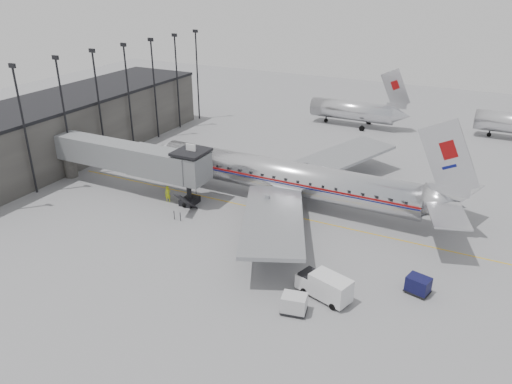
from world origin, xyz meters
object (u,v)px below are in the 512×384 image
service_van (324,285)px  ramp_worker (168,194)px  airliner (290,178)px  baggage_cart_navy (418,285)px  baggage_cart_white (294,304)px

service_van → ramp_worker: 24.13m
airliner → baggage_cart_navy: bearing=-34.0°
airliner → service_van: airliner is taller
baggage_cart_white → service_van: bearing=53.1°
airliner → service_van: bearing=-57.3°
airliner → ramp_worker: (-12.63, -5.99, -2.12)m
service_van → baggage_cart_navy: 7.86m
service_van → ramp_worker: service_van is taller
ramp_worker → airliner: bearing=9.1°
airliner → baggage_cart_white: 20.12m
airliner → service_van: (9.63, -15.30, -1.92)m
baggage_cart_white → airliner: bearing=103.2°
baggage_cart_white → ramp_worker: size_ratio=1.18×
airliner → baggage_cart_white: airliner is taller
baggage_cart_navy → service_van: bearing=-134.7°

